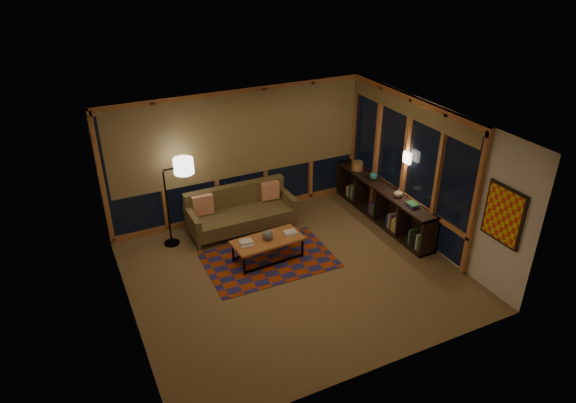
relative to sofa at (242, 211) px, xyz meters
name	(u,v)px	position (x,y,z in m)	size (l,w,h in m)	color
floor	(293,273)	(0.27, -1.78, -0.43)	(5.50, 5.00, 0.01)	brown
ceiling	(294,128)	(0.27, -1.78, 2.27)	(5.50, 5.00, 0.01)	silver
walls	(294,206)	(0.27, -1.78, 0.92)	(5.51, 5.01, 2.70)	silver
window_wall_back	(240,154)	(0.27, 0.65, 0.92)	(5.30, 0.16, 2.60)	#B37137
window_wall_right	(404,164)	(2.95, -1.18, 0.92)	(0.16, 3.70, 2.60)	#B37137
wall_art	(503,215)	(2.98, -3.63, 1.02)	(0.06, 0.74, 0.94)	red
wall_sconce	(407,158)	(2.89, -1.33, 1.12)	(0.12, 0.18, 0.22)	white
sofa	(242,211)	(0.00, 0.00, 0.00)	(2.09, 0.85, 0.86)	brown
pillow_left	(203,206)	(-0.72, 0.19, 0.20)	(0.40, 0.13, 0.40)	#D2441A
pillow_right	(270,192)	(0.71, 0.19, 0.19)	(0.37, 0.12, 0.37)	#D2441A
area_rug	(269,260)	(0.05, -1.22, -0.42)	(2.30, 1.53, 0.01)	#912F0B
coffee_table	(268,249)	(0.05, -1.18, -0.22)	(1.28, 0.58, 0.43)	#B37137
book_stack_a	(246,243)	(-0.36, -1.17, 0.03)	(0.26, 0.21, 0.08)	silver
book_stack_b	(290,233)	(0.50, -1.18, 0.02)	(0.22, 0.17, 0.04)	silver
ceramic_pot	(268,235)	(0.05, -1.18, 0.09)	(0.20, 0.20, 0.20)	black
floor_lamp	(167,205)	(-1.41, 0.12, 0.42)	(0.56, 0.37, 1.69)	black
bookshelf	(382,204)	(2.76, -0.86, -0.05)	(0.40, 3.02, 0.76)	black
basket	(357,166)	(2.74, 0.11, 0.42)	(0.25, 0.25, 0.18)	#A57246
teal_bowl	(373,176)	(2.76, -0.48, 0.41)	(0.17, 0.17, 0.17)	#226767
vase	(398,193)	(2.76, -1.34, 0.41)	(0.17, 0.17, 0.17)	#BDAE8C
shelf_book_stack	(412,205)	(2.76, -1.78, 0.36)	(0.15, 0.21, 0.06)	silver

